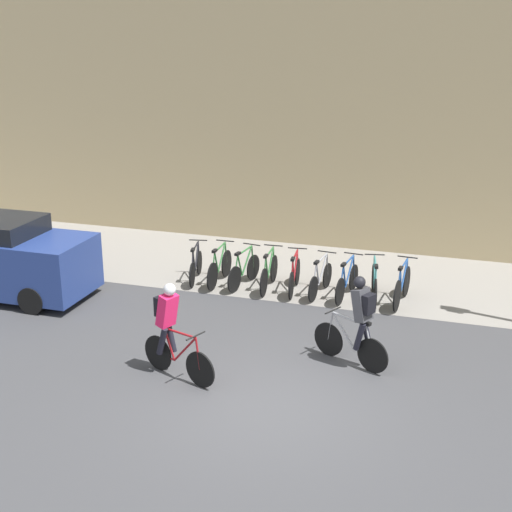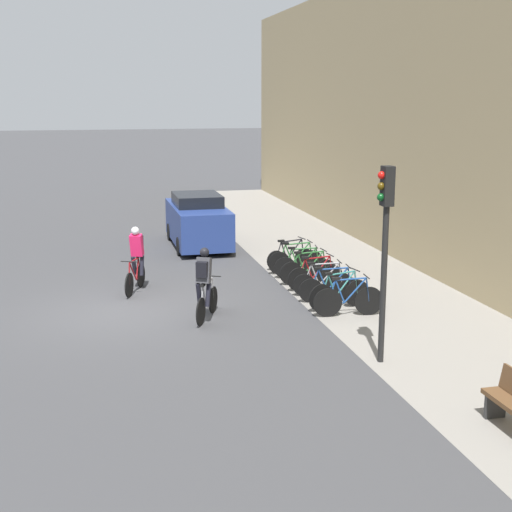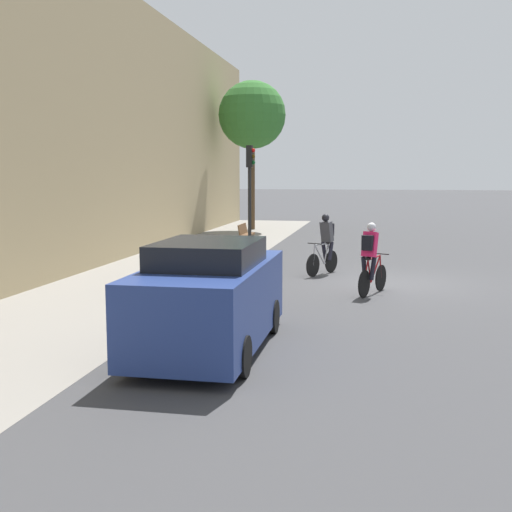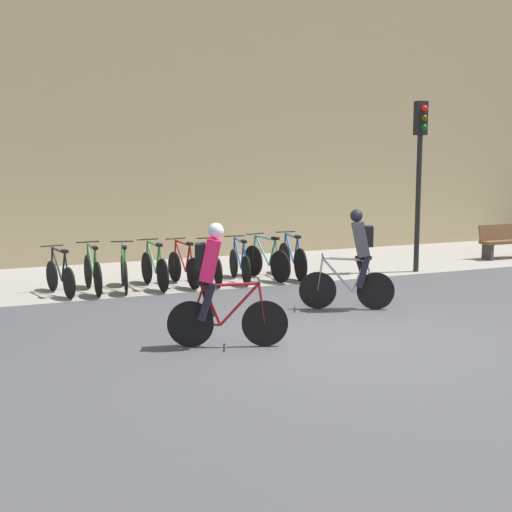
# 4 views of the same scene
# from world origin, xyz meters

# --- Properties ---
(ground) EXTENTS (200.00, 200.00, 0.00)m
(ground) POSITION_xyz_m (0.00, 0.00, 0.00)
(ground) COLOR #3D3D3F
(kerb_strip) EXTENTS (44.00, 4.50, 0.01)m
(kerb_strip) POSITION_xyz_m (0.00, 6.75, 0.00)
(kerb_strip) COLOR gray
(kerb_strip) RESTS_ON ground
(building_facade) EXTENTS (44.00, 0.60, 9.21)m
(building_facade) POSITION_xyz_m (0.00, 9.30, 4.61)
(building_facade) COLOR tan
(building_facade) RESTS_ON ground
(cyclist_pink) EXTENTS (1.61, 0.71, 1.77)m
(cyclist_pink) POSITION_xyz_m (-1.93, 0.51, 0.95)
(cyclist_pink) COLOR black
(cyclist_pink) RESTS_ON ground
(cyclist_grey) EXTENTS (1.52, 0.79, 1.77)m
(cyclist_grey) POSITION_xyz_m (1.20, 1.85, 0.95)
(cyclist_grey) COLOR black
(cyclist_grey) RESTS_ON ground
(parked_bike_0) EXTENTS (0.48, 1.54, 0.94)m
(parked_bike_0) POSITION_xyz_m (-3.40, 5.27, 0.38)
(parked_bike_0) COLOR black
(parked_bike_0) RESTS_ON ground
(parked_bike_1) EXTENTS (0.46, 1.70, 0.97)m
(parked_bike_1) POSITION_xyz_m (-2.77, 5.27, 0.40)
(parked_bike_1) COLOR black
(parked_bike_1) RESTS_ON ground
(parked_bike_2) EXTENTS (0.46, 1.61, 0.95)m
(parked_bike_2) POSITION_xyz_m (-2.14, 5.27, 0.39)
(parked_bike_2) COLOR black
(parked_bike_2) RESTS_ON ground
(parked_bike_3) EXTENTS (0.46, 1.70, 0.97)m
(parked_bike_3) POSITION_xyz_m (-1.51, 5.27, 0.40)
(parked_bike_3) COLOR black
(parked_bike_3) RESTS_ON ground
(parked_bike_4) EXTENTS (0.46, 1.64, 0.96)m
(parked_bike_4) POSITION_xyz_m (-0.88, 5.27, 0.39)
(parked_bike_4) COLOR black
(parked_bike_4) RESTS_ON ground
(parked_bike_5) EXTENTS (0.46, 1.62, 0.94)m
(parked_bike_5) POSITION_xyz_m (-0.26, 5.27, 0.38)
(parked_bike_5) COLOR black
(parked_bike_5) RESTS_ON ground
(parked_bike_6) EXTENTS (0.46, 1.67, 0.95)m
(parked_bike_6) POSITION_xyz_m (0.37, 5.27, 0.39)
(parked_bike_6) COLOR black
(parked_bike_6) RESTS_ON ground
(parked_bike_7) EXTENTS (0.50, 1.69, 0.98)m
(parked_bike_7) POSITION_xyz_m (1.00, 5.27, 0.41)
(parked_bike_7) COLOR black
(parked_bike_7) RESTS_ON ground
(parked_bike_8) EXTENTS (0.46, 1.73, 0.99)m
(parked_bike_8) POSITION_xyz_m (1.63, 5.27, 0.42)
(parked_bike_8) COLOR black
(parked_bike_8) RESTS_ON ground
(traffic_light_pole) EXTENTS (0.26, 0.30, 3.91)m
(traffic_light_pole) POSITION_xyz_m (4.63, 4.81, 2.69)
(traffic_light_pole) COLOR black
(traffic_light_pole) RESTS_ON ground
(bench) EXTENTS (1.41, 0.44, 0.89)m
(bench) POSITION_xyz_m (8.02, 5.68, 0.46)
(bench) COLOR brown
(bench) RESTS_ON ground
(parked_car) EXTENTS (4.30, 1.84, 1.85)m
(parked_car) POSITION_xyz_m (-7.36, 3.05, 0.90)
(parked_car) COLOR navy
(parked_car) RESTS_ON ground
(street_tree_0) EXTENTS (3.48, 3.48, 7.69)m
(street_tree_0) POSITION_xyz_m (15.60, 6.92, 5.91)
(street_tree_0) COLOR #4C3823
(street_tree_0) RESTS_ON ground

